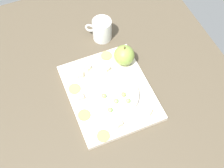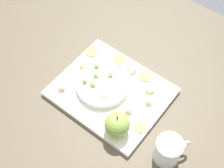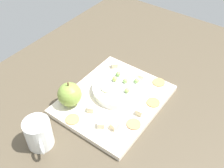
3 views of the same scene
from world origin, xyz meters
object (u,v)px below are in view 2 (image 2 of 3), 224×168
(cheese_cube_2, at_px, (133,69))
(grape_0, at_px, (85,80))
(platter, at_px, (111,92))
(cheese_cube_0, at_px, (62,87))
(serving_dish, at_px, (102,85))
(cracker_1, at_px, (145,76))
(grape_1, at_px, (96,75))
(grape_3, at_px, (96,66))
(cheese_cube_3, at_px, (84,64))
(apple_slice_0, at_px, (105,91))
(cheese_cube_5, at_px, (150,90))
(grape_4, at_px, (93,84))
(cheese_cube_1, at_px, (149,100))
(grape_2, at_px, (110,75))
(cracker_2, at_px, (119,59))
(apple_whole, at_px, (117,124))
(cheese_cube_4, at_px, (129,109))
(cracker_3, at_px, (141,127))
(cracker_0, at_px, (92,52))
(cup, at_px, (168,150))

(cheese_cube_2, bearing_deg, grape_0, 58.86)
(platter, bearing_deg, cheese_cube_0, 34.64)
(serving_dish, distance_m, cracker_1, 0.15)
(grape_0, bearing_deg, grape_1, -110.13)
(serving_dish, height_order, grape_3, grape_3)
(cheese_cube_0, relative_size, cheese_cube_3, 1.00)
(apple_slice_0, bearing_deg, cheese_cube_5, -135.82)
(grape_4, bearing_deg, grape_0, 10.20)
(cheese_cube_1, bearing_deg, grape_4, 23.17)
(grape_2, bearing_deg, platter, 134.53)
(platter, height_order, apple_slice_0, apple_slice_0)
(cracker_2, distance_m, grape_1, 0.12)
(cheese_cube_5, xyz_separation_m, cracker_1, (0.05, -0.04, -0.01))
(cheese_cube_3, bearing_deg, platter, 171.06)
(platter, relative_size, apple_whole, 4.50)
(cheese_cube_3, distance_m, grape_3, 0.05)
(cheese_cube_2, bearing_deg, grape_2, 64.71)
(platter, xyz_separation_m, cheese_cube_0, (0.13, 0.09, 0.02))
(grape_3, bearing_deg, cheese_cube_4, 163.37)
(cheese_cube_1, distance_m, grape_4, 0.19)
(serving_dish, relative_size, cracker_2, 3.91)
(serving_dish, distance_m, cracker_2, 0.13)
(cheese_cube_2, bearing_deg, cracker_3, 132.43)
(cheese_cube_0, relative_size, cracker_1, 0.47)
(cheese_cube_5, xyz_separation_m, cracker_3, (-0.05, 0.12, -0.01))
(cheese_cube_5, bearing_deg, grape_4, 35.61)
(serving_dish, height_order, grape_4, grape_4)
(platter, distance_m, grape_0, 0.10)
(cracker_3, distance_m, grape_3, 0.25)
(platter, xyz_separation_m, grape_2, (0.03, -0.03, 0.04))
(cracker_0, distance_m, cracker_1, 0.21)
(cup, bearing_deg, cracker_0, -20.85)
(platter, distance_m, cup, 0.27)
(cheese_cube_1, distance_m, grape_2, 0.15)
(platter, height_order, cracker_2, cracker_2)
(cheese_cube_2, xyz_separation_m, grape_4, (0.06, 0.14, 0.02))
(cheese_cube_2, distance_m, grape_4, 0.15)
(cheese_cube_0, height_order, grape_0, grape_0)
(cracker_0, bearing_deg, apple_whole, 143.93)
(cheese_cube_1, height_order, grape_1, grape_1)
(grape_0, bearing_deg, platter, -154.46)
(cheese_cube_2, distance_m, grape_2, 0.09)
(grape_3, bearing_deg, platter, 162.09)
(cracker_3, bearing_deg, apple_slice_0, -7.75)
(serving_dish, height_order, cup, cup)
(grape_1, height_order, grape_3, grape_1)
(cheese_cube_1, relative_size, cracker_3, 0.47)
(cracker_2, relative_size, apple_slice_0, 0.91)
(apple_slice_0, bearing_deg, cheese_cube_0, 26.76)
(cracker_0, bearing_deg, cracker_2, -161.30)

